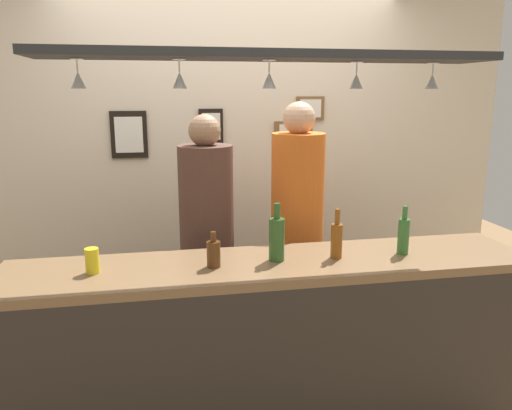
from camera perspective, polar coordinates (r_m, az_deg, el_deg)
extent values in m
plane|color=olive|center=(3.30, 0.35, -20.41)|extent=(8.00, 8.00, 0.00)
cube|color=beige|center=(3.87, -2.80, 5.31)|extent=(4.40, 0.06, 2.60)
cube|color=brown|center=(2.57, 1.91, -6.91)|extent=(2.70, 0.55, 0.04)
cube|color=#2D2823|center=(2.55, 3.16, -19.08)|extent=(2.65, 0.04, 0.92)
cube|color=black|center=(2.47, 1.83, 16.71)|extent=(2.20, 0.36, 0.04)
cylinder|color=silver|center=(2.48, -19.80, 15.42)|extent=(0.06, 0.06, 0.00)
cylinder|color=silver|center=(2.48, -19.75, 14.79)|extent=(0.01, 0.01, 0.06)
cone|color=silver|center=(2.47, -19.63, 13.29)|extent=(0.07, 0.07, 0.08)
cylinder|color=silver|center=(2.40, -8.79, 16.11)|extent=(0.06, 0.06, 0.00)
cylinder|color=silver|center=(2.39, -8.76, 15.46)|extent=(0.01, 0.01, 0.06)
cone|color=silver|center=(2.39, -8.71, 13.90)|extent=(0.07, 0.07, 0.08)
cylinder|color=silver|center=(2.43, 1.53, 16.20)|extent=(0.06, 0.06, 0.00)
cylinder|color=silver|center=(2.43, 1.52, 15.56)|extent=(0.01, 0.01, 0.06)
cone|color=silver|center=(2.43, 1.51, 14.02)|extent=(0.07, 0.07, 0.08)
cylinder|color=silver|center=(2.64, 11.46, 15.70)|extent=(0.06, 0.06, 0.00)
cylinder|color=silver|center=(2.64, 11.43, 15.10)|extent=(0.01, 0.01, 0.06)
cone|color=silver|center=(2.64, 11.37, 13.69)|extent=(0.07, 0.07, 0.08)
cylinder|color=silver|center=(2.83, 19.60, 15.02)|extent=(0.06, 0.06, 0.00)
cylinder|color=silver|center=(2.83, 19.55, 14.47)|extent=(0.01, 0.01, 0.06)
cone|color=silver|center=(2.83, 19.45, 13.16)|extent=(0.07, 0.07, 0.08)
cube|color=#2D334C|center=(3.36, -5.42, -12.01)|extent=(0.17, 0.18, 0.80)
cylinder|color=brown|center=(3.12, -5.71, 0.47)|extent=(0.34, 0.34, 0.69)
sphere|color=#9E7556|center=(3.06, -5.89, 8.45)|extent=(0.20, 0.20, 0.20)
cube|color=#2D334C|center=(3.45, 4.54, -10.99)|extent=(0.17, 0.18, 0.83)
cylinder|color=orange|center=(3.22, 4.78, 1.76)|extent=(0.34, 0.34, 0.72)
sphere|color=tan|center=(3.16, 4.94, 9.85)|extent=(0.21, 0.21, 0.21)
cylinder|color=#2D5623|center=(2.54, 2.38, -3.98)|extent=(0.08, 0.08, 0.22)
cylinder|color=#2D5623|center=(2.50, 2.41, -0.69)|extent=(0.03, 0.03, 0.08)
cylinder|color=#512D14|center=(2.47, -4.86, -5.63)|extent=(0.07, 0.07, 0.13)
cylinder|color=#512D14|center=(2.44, -4.90, -3.63)|extent=(0.03, 0.03, 0.05)
cylinder|color=brown|center=(2.61, 9.18, -4.09)|extent=(0.06, 0.06, 0.18)
cylinder|color=brown|center=(2.58, 9.28, -1.33)|extent=(0.03, 0.03, 0.08)
cylinder|color=#336B2D|center=(2.76, 16.48, -3.47)|extent=(0.06, 0.06, 0.19)
cylinder|color=#336B2D|center=(2.72, 16.65, -0.84)|extent=(0.03, 0.03, 0.07)
cylinder|color=yellow|center=(2.50, -18.20, -6.06)|extent=(0.07, 0.07, 0.12)
cube|color=black|center=(3.78, -14.30, 7.79)|extent=(0.26, 0.02, 0.34)
cube|color=white|center=(3.77, -14.31, 7.78)|extent=(0.20, 0.01, 0.26)
cube|color=black|center=(3.79, -5.16, 8.93)|extent=(0.18, 0.02, 0.26)
cube|color=white|center=(3.78, -5.15, 8.92)|extent=(0.14, 0.01, 0.20)
cube|color=brown|center=(3.93, 6.20, 10.91)|extent=(0.22, 0.02, 0.18)
cube|color=white|center=(3.92, 6.25, 10.91)|extent=(0.17, 0.01, 0.14)
cube|color=brown|center=(3.91, 4.29, 8.20)|extent=(0.30, 0.02, 0.18)
cube|color=white|center=(3.90, 4.33, 8.19)|extent=(0.23, 0.01, 0.14)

